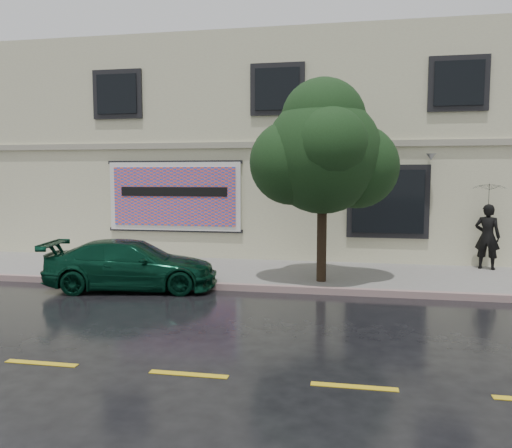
% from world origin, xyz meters
% --- Properties ---
extents(ground, '(90.00, 90.00, 0.00)m').
position_xyz_m(ground, '(0.00, 0.00, 0.00)').
color(ground, black).
rests_on(ground, ground).
extents(sidewalk, '(20.00, 3.50, 0.15)m').
position_xyz_m(sidewalk, '(0.00, 3.25, 0.07)').
color(sidewalk, gray).
rests_on(sidewalk, ground).
extents(curb, '(20.00, 0.18, 0.16)m').
position_xyz_m(curb, '(0.00, 1.50, 0.07)').
color(curb, gray).
rests_on(curb, ground).
extents(road_marking, '(19.00, 0.12, 0.01)m').
position_xyz_m(road_marking, '(0.00, -3.50, 0.01)').
color(road_marking, gold).
rests_on(road_marking, ground).
extents(building, '(20.00, 8.12, 7.00)m').
position_xyz_m(building, '(0.00, 9.00, 3.50)').
color(building, beige).
rests_on(building, ground).
extents(billboard, '(4.30, 0.16, 2.20)m').
position_xyz_m(billboard, '(-3.20, 4.92, 2.05)').
color(billboard, white).
rests_on(billboard, ground).
extents(car, '(4.24, 2.40, 1.17)m').
position_xyz_m(car, '(-2.93, 1.20, 0.58)').
color(car, '#083322').
rests_on(car, ground).
extents(pedestrian, '(0.77, 0.65, 1.78)m').
position_xyz_m(pedestrian, '(5.82, 4.60, 1.04)').
color(pedestrian, black).
rests_on(pedestrian, sidewalk).
extents(umbrella, '(0.92, 0.92, 0.68)m').
position_xyz_m(umbrella, '(5.82, 4.60, 2.27)').
color(umbrella, black).
rests_on(umbrella, pedestrian).
extents(street_tree, '(2.78, 2.78, 4.41)m').
position_xyz_m(street_tree, '(1.48, 2.20, 3.16)').
color(street_tree, black).
rests_on(street_tree, sidewalk).
extents(fire_hydrant, '(0.32, 0.30, 0.77)m').
position_xyz_m(fire_hydrant, '(-2.92, 1.80, 0.52)').
color(fire_hydrant, silver).
rests_on(fire_hydrant, sidewalk).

